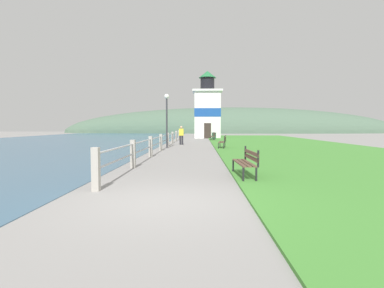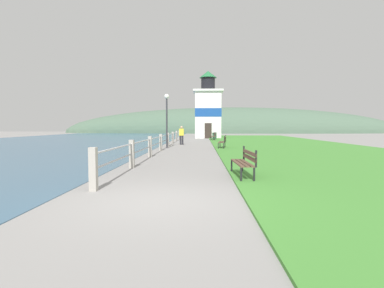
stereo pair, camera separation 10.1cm
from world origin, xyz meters
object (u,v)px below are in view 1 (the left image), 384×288
lighthouse (207,110)px  lamp_post (167,111)px  trash_bin (214,136)px  park_bench_far (213,136)px  park_bench_near (247,161)px  park_bench_midway (223,141)px  person_strolling (181,135)px

lighthouse → lamp_post: (-3.39, -18.78, -1.02)m
trash_bin → park_bench_far: bearing=-95.6°
park_bench_near → lamp_post: 13.26m
park_bench_near → park_bench_midway: size_ratio=0.99×
park_bench_far → trash_bin: park_bench_far is taller
park_bench_near → lighthouse: 31.43m
park_bench_near → person_strolling: (-3.11, 16.51, 0.34)m
trash_bin → lamp_post: lamp_post is taller
park_bench_near → park_bench_far: same height
park_bench_near → park_bench_far: bearing=-92.7°
park_bench_near → trash_bin: park_bench_near is taller
trash_bin → person_strolling: bearing=-108.6°
person_strolling → lamp_post: (-0.81, -4.03, 1.85)m
park_bench_near → trash_bin: size_ratio=2.26×
park_bench_midway → person_strolling: bearing=-44.9°
lighthouse → person_strolling: size_ratio=5.52×
park_bench_midway → person_strolling: size_ratio=1.18×
lamp_post → park_bench_far: bearing=71.8°
person_strolling → lighthouse: bearing=-8.3°
lighthouse → park_bench_near: bearing=-89.1°
person_strolling → trash_bin: size_ratio=1.94×
park_bench_near → lighthouse: (-0.52, 31.26, 3.22)m
park_bench_near → park_bench_far: (-0.03, 24.30, -0.00)m
person_strolling → park_bench_midway: bearing=-140.7°
park_bench_midway → park_bench_far: (-0.21, 12.06, -0.00)m
park_bench_midway → lighthouse: lighthouse is taller
park_bench_near → park_bench_midway: bearing=-93.7°
trash_bin → park_bench_near: bearing=-90.3°
lighthouse → lamp_post: size_ratio=2.27×
lighthouse → lamp_post: lighthouse is taller
park_bench_near → park_bench_midway: same height
park_bench_near → lighthouse: bearing=-91.9°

